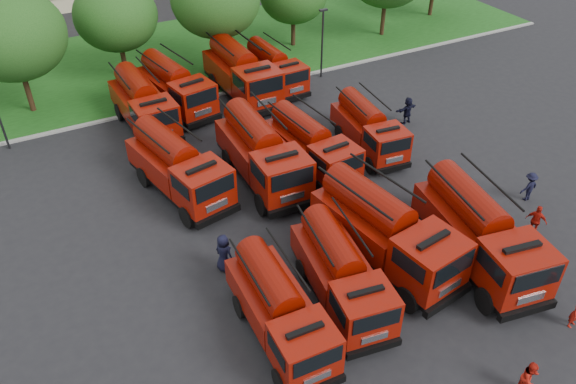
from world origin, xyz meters
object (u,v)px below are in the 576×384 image
object	(u,v)px
fire_truck_9	(175,87)
fire_truck_11	(274,68)
fire_truck_0	(279,309)
fire_truck_1	(341,273)
fire_truck_6	(311,146)
firefighter_5	(406,123)
fire_truck_2	(385,231)
firefighter_4	(225,269)
fire_truck_10	(241,73)
fire_truck_5	(261,153)
firefighter_0	(571,325)
firefighter_2	(532,234)
fire_truck_3	(479,232)
fire_truck_4	(178,167)
firefighter_3	(525,199)
fire_truck_8	(143,104)
fire_truck_7	(368,128)

from	to	relation	value
fire_truck_9	fire_truck_11	size ratio (longest dim) A/B	1.16
fire_truck_0	fire_truck_1	world-z (taller)	fire_truck_1
fire_truck_6	fire_truck_0	bearing A→B (deg)	-130.49
fire_truck_6	firefighter_5	distance (m)	8.58
fire_truck_2	firefighter_4	size ratio (longest dim) A/B	4.14
fire_truck_0	fire_truck_10	size ratio (longest dim) A/B	0.82
fire_truck_5	firefighter_5	xyz separation A→B (m)	(11.14, 1.47, -1.77)
fire_truck_2	fire_truck_10	world-z (taller)	fire_truck_10
firefighter_0	firefighter_4	size ratio (longest dim) A/B	0.77
fire_truck_1	fire_truck_9	size ratio (longest dim) A/B	0.91
fire_truck_2	firefighter_2	size ratio (longest dim) A/B	4.80
fire_truck_2	fire_truck_6	bearing A→B (deg)	75.82
fire_truck_3	fire_truck_4	xyz separation A→B (m)	(-10.17, 11.47, -0.08)
fire_truck_6	fire_truck_9	world-z (taller)	fire_truck_9
firefighter_0	fire_truck_6	bearing A→B (deg)	88.79
firefighter_5	fire_truck_11	bearing A→B (deg)	-65.18
fire_truck_0	fire_truck_4	world-z (taller)	fire_truck_4
fire_truck_2	fire_truck_3	size ratio (longest dim) A/B	1.01
firefighter_2	fire_truck_10	bearing A→B (deg)	-12.06
firefighter_4	fire_truck_11	bearing A→B (deg)	-60.55
fire_truck_5	fire_truck_9	xyz separation A→B (m)	(-1.43, 10.27, -0.12)
fire_truck_1	fire_truck_10	xyz separation A→B (m)	(4.17, 19.49, 0.31)
fire_truck_9	firefighter_3	bearing A→B (deg)	-64.79
fire_truck_8	firefighter_2	bearing A→B (deg)	-56.72
fire_truck_11	firefighter_3	size ratio (longest dim) A/B	3.91
fire_truck_9	firefighter_0	xyz separation A→B (m)	(8.13, -25.60, -1.65)
fire_truck_3	fire_truck_8	world-z (taller)	fire_truck_3
fire_truck_0	fire_truck_4	bearing A→B (deg)	93.80
fire_truck_5	firefighter_2	size ratio (longest dim) A/B	4.61
firefighter_0	fire_truck_3	bearing A→B (deg)	85.58
fire_truck_8	fire_truck_9	xyz separation A→B (m)	(2.59, 1.43, -0.00)
fire_truck_2	fire_truck_10	bearing A→B (deg)	78.07
fire_truck_0	fire_truck_7	world-z (taller)	fire_truck_0
fire_truck_0	fire_truck_11	bearing A→B (deg)	66.08
fire_truck_4	fire_truck_7	distance (m)	11.47
firefighter_4	fire_truck_3	bearing A→B (deg)	-142.23
fire_truck_6	fire_truck_8	size ratio (longest dim) A/B	0.96
firefighter_3	firefighter_0	bearing A→B (deg)	54.38
fire_truck_3	firefighter_3	world-z (taller)	fire_truck_3
fire_truck_8	fire_truck_11	world-z (taller)	fire_truck_8
fire_truck_5	fire_truck_2	bearing A→B (deg)	-74.54
fire_truck_0	fire_truck_4	distance (m)	11.09
fire_truck_10	firefighter_4	xyz separation A→B (m)	(-7.82, -15.50, -1.82)
fire_truck_0	fire_truck_11	size ratio (longest dim) A/B	1.01
fire_truck_8	firefighter_0	world-z (taller)	fire_truck_8
fire_truck_7	fire_truck_0	bearing A→B (deg)	-131.57
fire_truck_7	fire_truck_5	bearing A→B (deg)	-174.03
fire_truck_4	fire_truck_1	bearing A→B (deg)	-83.54
firefighter_3	fire_truck_8	bearing A→B (deg)	-48.09
fire_truck_5	fire_truck_7	xyz separation A→B (m)	(7.02, -0.03, -0.32)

